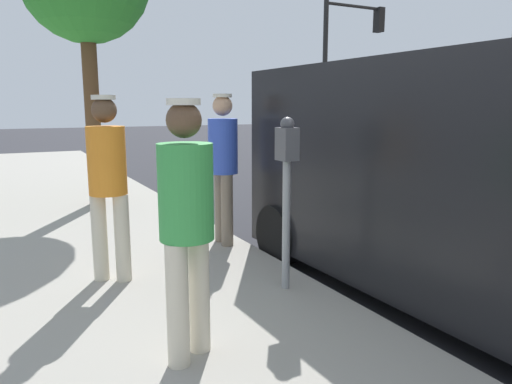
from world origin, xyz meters
The scene contains 7 objects.
ground_plane centered at (0.00, 0.00, 0.00)m, with size 80.00×80.00×0.00m, color #2D2D33.
parking_meter_near centered at (1.35, -0.89, 1.18)m, with size 0.14×0.18×1.52m.
pedestrian_in_blue centered at (1.25, -2.46, 1.16)m, with size 0.34×0.36×1.75m.
pedestrian_in_orange centered at (2.68, -1.82, 1.13)m, with size 0.34×0.34×1.71m.
pedestrian_in_green centered at (2.53, -0.15, 1.09)m, with size 0.34×0.34×1.65m.
parked_van centered at (-0.15, 0.15, 1.15)m, with size 2.22×5.24×2.15m.
traffic_light_corner centered at (-6.81, -10.57, 3.52)m, with size 2.48×0.42×5.20m.
Camera 1 is at (3.49, 2.60, 1.76)m, focal length 33.64 mm.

